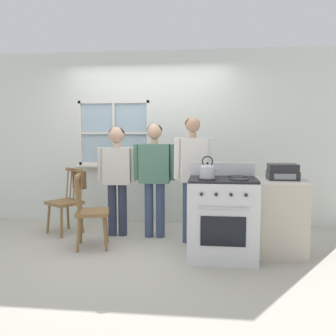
{
  "coord_description": "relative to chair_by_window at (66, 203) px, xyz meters",
  "views": [
    {
      "loc": [
        0.95,
        -4.46,
        1.45
      ],
      "look_at": [
        0.43,
        0.14,
        1.0
      ],
      "focal_mm": 40.0,
      "sensor_mm": 36.0,
      "label": 1
    }
  ],
  "objects": [
    {
      "name": "ground_plane",
      "position": [
        1.1,
        -0.61,
        -0.44
      ],
      "size": [
        16.0,
        16.0,
        0.0
      ],
      "primitive_type": "plane",
      "color": "#B2AD9E"
    },
    {
      "name": "wall_back",
      "position": [
        1.13,
        0.79,
        0.9
      ],
      "size": [
        6.4,
        0.16,
        2.7
      ],
      "color": "silver",
      "rests_on": "ground_plane"
    },
    {
      "name": "chair_by_window",
      "position": [
        0.0,
        0.0,
        0.0
      ],
      "size": [
        0.57,
        0.57,
        0.93
      ],
      "rotation": [
        0.0,
        0.0,
        -0.62
      ],
      "color": "olive",
      "rests_on": "ground_plane"
    },
    {
      "name": "chair_near_wall",
      "position": [
        0.57,
        -0.61,
        0.0
      ],
      "size": [
        0.49,
        0.5,
        0.93
      ],
      "rotation": [
        0.0,
        0.0,
        1.81
      ],
      "color": "olive",
      "rests_on": "ground_plane"
    },
    {
      "name": "person_elderly_left",
      "position": [
        0.76,
        -0.04,
        0.49
      ],
      "size": [
        0.53,
        0.25,
        1.51
      ],
      "rotation": [
        0.0,
        0.0,
        0.11
      ],
      "color": "#2D3347",
      "rests_on": "ground_plane"
    },
    {
      "name": "person_teen_center",
      "position": [
        1.29,
        -0.06,
        0.51
      ],
      "size": [
        0.56,
        0.23,
        1.55
      ],
      "rotation": [
        0.0,
        0.0,
        0.01
      ],
      "color": "#384766",
      "rests_on": "ground_plane"
    },
    {
      "name": "person_adult_right",
      "position": [
        1.82,
        -0.24,
        0.54
      ],
      "size": [
        0.51,
        0.32,
        1.63
      ],
      "rotation": [
        0.0,
        0.0,
        0.34
      ],
      "color": "#384766",
      "rests_on": "ground_plane"
    },
    {
      "name": "stove",
      "position": [
        2.19,
        -0.82,
        0.03
      ],
      "size": [
        0.77,
        0.68,
        1.08
      ],
      "color": "silver",
      "rests_on": "ground_plane"
    },
    {
      "name": "kettle",
      "position": [
        2.02,
        -0.96,
        0.58
      ],
      "size": [
        0.21,
        0.17,
        0.25
      ],
      "color": "#B7B7BC",
      "rests_on": "stove"
    },
    {
      "name": "potted_plant",
      "position": [
        0.39,
        0.7,
        0.59
      ],
      "size": [
        0.13,
        0.12,
        0.34
      ],
      "color": "#935B3D",
      "rests_on": "wall_back"
    },
    {
      "name": "handbag",
      "position": [
        0.14,
        0.19,
        0.31
      ],
      "size": [
        0.25,
        0.25,
        0.31
      ],
      "color": "brown",
      "rests_on": "chair_by_window"
    },
    {
      "name": "side_counter",
      "position": [
        2.88,
        -0.65,
        0.01
      ],
      "size": [
        0.55,
        0.5,
        0.9
      ],
      "color": "beige",
      "rests_on": "ground_plane"
    },
    {
      "name": "stereo",
      "position": [
        2.88,
        -0.67,
        0.55
      ],
      "size": [
        0.34,
        0.29,
        0.18
      ],
      "color": "#232326",
      "rests_on": "side_counter"
    }
  ]
}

